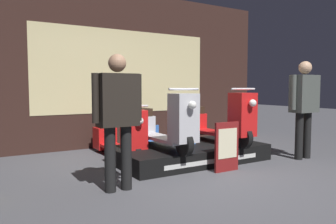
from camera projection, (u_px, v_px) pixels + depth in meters
name	position (u px, v px, depth m)	size (l,w,h in m)	color
ground_plane	(221.00, 179.00, 4.33)	(30.00, 30.00, 0.00)	#4C4C51
shop_wall_back	(125.00, 69.00, 6.86)	(6.92, 0.09, 3.20)	#331E19
display_platform	(189.00, 153.00, 5.43)	(2.46, 1.29, 0.26)	black
scooter_display_left	(162.00, 125.00, 5.07)	(0.48, 1.77, 0.95)	black
scooter_display_right	(217.00, 121.00, 5.64)	(0.48, 1.77, 0.95)	black
scooter_backrow_0	(119.00, 137.00, 5.60)	(0.48, 1.77, 0.95)	black
scooter_backrow_1	(164.00, 133.00, 6.07)	(0.48, 1.77, 0.95)	black
person_left_browsing	(118.00, 111.00, 3.80)	(0.61, 0.25, 1.60)	black
person_right_browsing	(304.00, 101.00, 5.53)	(0.63, 0.26, 1.66)	black
price_sign_board	(227.00, 147.00, 4.73)	(0.42, 0.04, 0.72)	maroon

